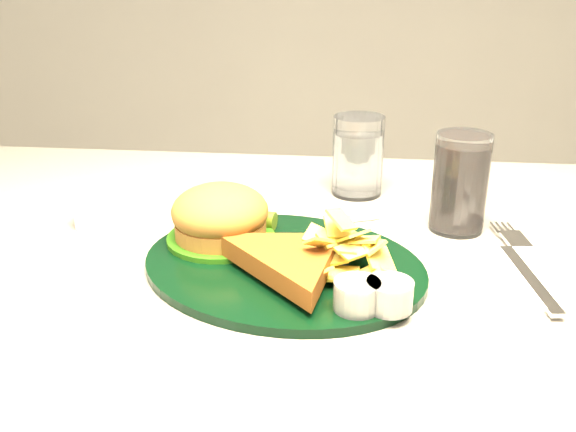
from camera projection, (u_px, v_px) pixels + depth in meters
name	position (u px, v px, depth m)	size (l,w,h in m)	color
dinner_plate	(283.00, 240.00, 0.67)	(0.31, 0.26, 0.07)	black
water_glass	(358.00, 156.00, 0.88)	(0.07, 0.07, 0.11)	silver
cola_glass	(460.00, 183.00, 0.76)	(0.07, 0.07, 0.12)	black
fork_napkin	(527.00, 273.00, 0.66)	(0.15, 0.19, 0.01)	white
ramekin	(93.00, 214.00, 0.79)	(0.05, 0.05, 0.03)	white
wrapped_straw	(305.00, 225.00, 0.79)	(0.19, 0.07, 0.01)	silver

